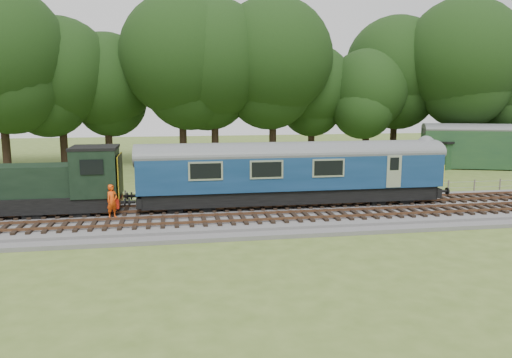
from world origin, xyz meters
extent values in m
plane|color=#4A6224|center=(0.00, 0.00, 0.00)|extent=(120.00, 120.00, 0.00)
cube|color=#4C4C4F|center=(0.00, 0.00, 0.17)|extent=(70.00, 7.00, 0.35)
cube|color=brown|center=(0.00, 0.68, 0.49)|extent=(66.50, 0.07, 0.14)
cube|color=brown|center=(0.00, 2.12, 0.49)|extent=(66.50, 0.07, 0.14)
cube|color=brown|center=(0.00, -2.32, 0.49)|extent=(66.50, 0.07, 0.14)
cube|color=brown|center=(0.00, -0.88, 0.49)|extent=(66.50, 0.07, 0.14)
cube|color=black|center=(1.93, 1.40, 1.06)|extent=(17.46, 2.52, 0.85)
cube|color=#0D2848|center=(1.93, 1.40, 2.48)|extent=(18.00, 2.80, 2.05)
cube|color=yellow|center=(10.95, 1.40, 2.11)|extent=(0.06, 2.74, 1.30)
cube|color=black|center=(7.93, 1.40, 0.86)|extent=(2.60, 2.00, 0.55)
cube|color=black|center=(-4.07, 1.40, 0.86)|extent=(2.60, 2.00, 0.55)
cube|color=black|center=(-12.47, 1.40, 1.01)|extent=(8.73, 2.39, 0.85)
cube|color=black|center=(-13.67, 1.40, 2.26)|extent=(6.30, 2.08, 1.70)
cube|color=black|center=(-9.27, 1.40, 2.66)|extent=(2.40, 2.55, 2.60)
cube|color=#A0190C|center=(-8.09, 1.40, 1.06)|extent=(0.25, 2.60, 0.55)
cube|color=yellow|center=(-7.95, 1.40, 2.46)|extent=(0.06, 2.55, 2.30)
imported|color=#F0490C|center=(-8.29, -0.02, 1.26)|extent=(0.78, 0.77, 1.81)
cube|color=#183520|center=(20.73, 16.98, 1.22)|extent=(3.86, 3.86, 2.44)
cube|color=black|center=(20.73, 16.98, 2.54)|extent=(4.25, 4.25, 0.20)
camera|label=1|loc=(-5.12, -27.07, 6.81)|focal=35.00mm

